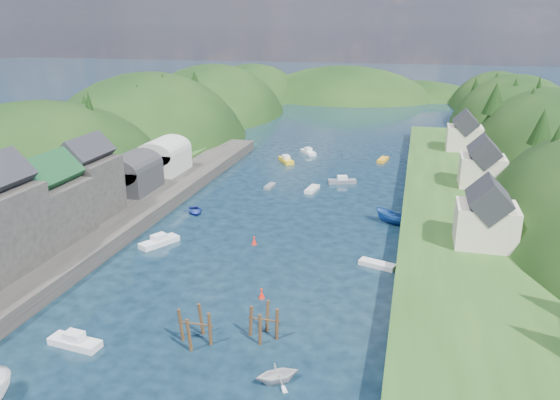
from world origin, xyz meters
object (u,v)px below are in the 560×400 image
(piling_cluster_far, at_px, (264,325))
(channel_buoy_near, at_px, (262,294))
(channel_buoy_far, at_px, (254,241))
(piling_cluster_near, at_px, (196,329))

(piling_cluster_far, xyz_separation_m, channel_buoy_near, (-2.31, 7.32, -0.83))
(channel_buoy_far, bearing_deg, piling_cluster_far, -71.04)
(piling_cluster_near, relative_size, channel_buoy_near, 3.55)
(piling_cluster_near, distance_m, piling_cluster_far, 6.29)
(piling_cluster_near, relative_size, piling_cluster_far, 1.04)
(piling_cluster_far, xyz_separation_m, channel_buoy_far, (-7.32, 21.30, -0.83))
(piling_cluster_far, distance_m, channel_buoy_far, 22.54)
(piling_cluster_near, relative_size, channel_buoy_far, 3.55)
(piling_cluster_near, distance_m, channel_buoy_near, 10.35)
(piling_cluster_far, relative_size, channel_buoy_near, 3.42)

